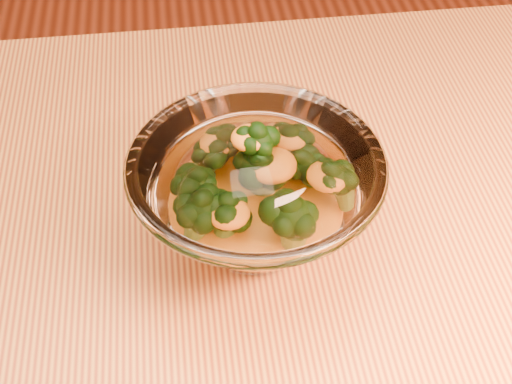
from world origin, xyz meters
TOP-DOWN VIEW (x-y plane):
  - table at (0.00, 0.00)m, footprint 1.20×0.80m
  - glass_bowl at (-0.09, 0.09)m, footprint 0.19×0.19m
  - cheese_sauce at (-0.09, 0.09)m, footprint 0.09×0.09m
  - broccoli_heap at (-0.09, 0.09)m, footprint 0.13×0.12m

SIDE VIEW (x-z plane):
  - table at x=0.00m, z-range 0.28..1.03m
  - cheese_sauce at x=-0.09m, z-range 0.76..0.79m
  - glass_bowl at x=-0.09m, z-range 0.75..0.84m
  - broccoli_heap at x=-0.09m, z-range 0.77..0.84m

